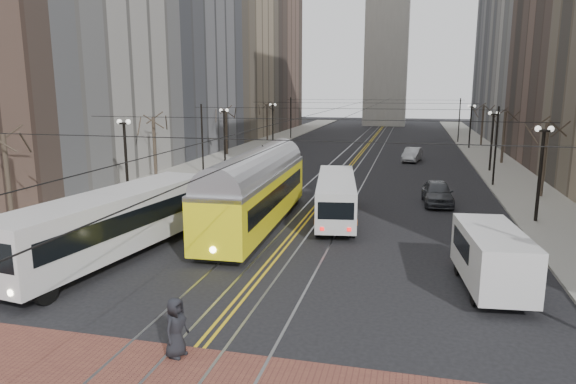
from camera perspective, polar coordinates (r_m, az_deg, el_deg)
The scene contains 18 objects.
ground at distance 17.91m, azimuth -8.51°, elevation -15.30°, with size 260.00×260.00×0.00m, color black.
sidewalk_left at distance 63.91m, azimuth -5.89°, elevation 4.24°, with size 5.00×140.00×0.15m, color gray.
sidewalk_right at distance 60.92m, azimuth 21.82°, elevation 3.13°, with size 5.00×140.00×0.15m, color gray.
streetcar_rails at distance 60.61m, azimuth 7.63°, elevation 3.75°, with size 4.80×130.00×0.02m, color gray.
centre_lines at distance 60.61m, azimuth 7.63°, elevation 3.75°, with size 0.42×130.00×0.01m, color gold.
building_left_mid at distance 69.12m, azimuth -14.60°, elevation 18.56°, with size 16.00×20.00×34.00m, color slate.
building_left_far at distance 106.31m, azimuth -4.02°, elevation 17.89°, with size 16.00×20.00×40.00m, color brown.
building_right_far at distance 103.29m, azimuth 25.47°, elevation 17.04°, with size 16.00×20.00×40.00m, color slate.
lamp_posts at distance 44.26m, azimuth 5.48°, elevation 4.62°, with size 27.60×57.20×5.60m.
street_trees at distance 50.66m, azimuth 6.54°, elevation 5.46°, with size 31.68×53.28×5.60m.
trolley_wires at distance 50.16m, azimuth 6.50°, elevation 6.52°, with size 25.96×120.00×6.60m.
transit_bus at distance 25.67m, azimuth -18.91°, elevation -3.67°, with size 2.67×12.81×3.20m, color silver.
streetcar at distance 30.06m, azimuth -3.53°, elevation -0.62°, with size 2.76×14.84×3.50m, color yellow.
rear_bus at distance 31.82m, azimuth 5.35°, elevation -0.75°, with size 2.21×10.15×2.65m, color silver.
cargo_van at distance 22.26m, azimuth 21.70°, elevation -7.11°, with size 2.17×5.64×2.49m, color silver.
sedan_grey at distance 37.50m, azimuth 16.26°, elevation -0.07°, with size 1.96×4.88×1.66m, color #3A3C41.
sedan_silver at distance 59.01m, azimuth 13.64°, elevation 4.06°, with size 1.61×4.63×1.52m, color #A1A4A8.
pedestrian_a at distance 16.35m, azimuth -12.36°, elevation -14.47°, with size 0.92×0.60×1.88m, color black.
Camera 1 is at (6.20, -14.76, 8.02)m, focal length 32.00 mm.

